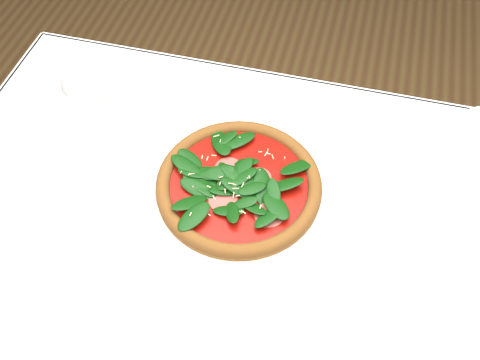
% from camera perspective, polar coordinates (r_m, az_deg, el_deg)
% --- Properties ---
extents(dining_table, '(1.21, 0.81, 0.75)m').
position_cam_1_polar(dining_table, '(0.97, 2.41, -9.76)').
color(dining_table, white).
rests_on(dining_table, ground).
extents(plate, '(0.33, 0.33, 0.01)m').
position_cam_1_polar(plate, '(0.93, -0.13, -1.04)').
color(plate, white).
rests_on(plate, dining_table).
extents(pizza, '(0.36, 0.36, 0.04)m').
position_cam_1_polar(pizza, '(0.91, -0.13, -0.35)').
color(pizza, '#975F24').
rests_on(pizza, plate).
extents(wine_glass, '(0.08, 0.08, 0.20)m').
position_cam_1_polar(wine_glass, '(0.93, -15.99, 9.16)').
color(wine_glass, white).
rests_on(wine_glass, dining_table).
extents(napkin, '(0.15, 0.08, 0.01)m').
position_cam_1_polar(napkin, '(0.84, -19.28, -16.32)').
color(napkin, white).
rests_on(napkin, dining_table).
extents(fork, '(0.04, 0.15, 0.00)m').
position_cam_1_polar(fork, '(0.84, -18.84, -14.45)').
color(fork, silver).
rests_on(fork, napkin).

